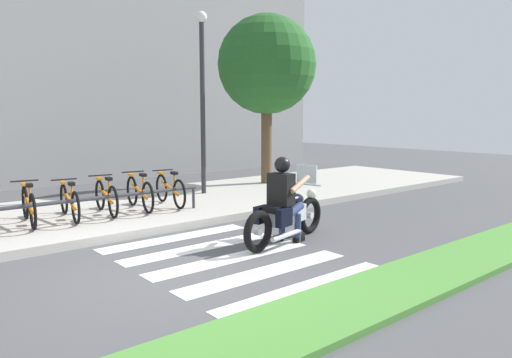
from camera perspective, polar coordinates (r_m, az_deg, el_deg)
ground_plane at (r=6.76m, az=-10.42°, el=-10.93°), size 48.00×48.00×0.00m
grass_median at (r=4.98m, az=3.54°, el=-17.23°), size 24.00×1.10×0.08m
sidewalk at (r=10.49m, az=-21.85°, el=-4.29°), size 24.00×4.40×0.15m
crosswalk_stripe_0 at (r=6.18m, az=6.22°, el=-12.60°), size 2.80×0.40×0.01m
crosswalk_stripe_1 at (r=6.72m, az=1.21°, el=-10.86°), size 2.80×0.40×0.01m
crosswalk_stripe_2 at (r=7.32m, az=-2.97°, el=-9.33°), size 2.80×0.40×0.01m
crosswalk_stripe_3 at (r=7.95m, az=-6.47°, el=-8.00°), size 2.80×0.40×0.01m
crosswalk_stripe_4 at (r=8.60m, az=-9.43°, el=-6.84°), size 2.80×0.40×0.01m
motorcycle at (r=8.13m, az=3.61°, el=-4.24°), size 2.19×0.84×1.26m
rider at (r=8.01m, az=3.30°, el=-1.73°), size 0.71×0.63×1.45m
bicycle_3 at (r=9.65m, az=-25.22°, el=-2.84°), size 0.48×1.66×0.78m
bicycle_4 at (r=9.86m, az=-21.14°, el=-2.51°), size 0.48×1.69×0.75m
bicycle_5 at (r=10.10m, az=-17.25°, el=-2.05°), size 0.48×1.60×0.77m
bicycle_6 at (r=10.40m, az=-13.57°, el=-1.61°), size 0.48×1.65×0.79m
bicycle_7 at (r=10.73m, az=-10.10°, el=-1.27°), size 0.48×1.65×0.77m
bike_rack at (r=9.21m, az=-22.18°, el=-2.71°), size 5.68×0.07×0.49m
street_lamp at (r=12.27m, az=-6.34°, el=10.58°), size 0.28×0.28×4.64m
tree_near_rack at (r=14.15m, az=1.28°, el=13.25°), size 2.81×2.81×4.96m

